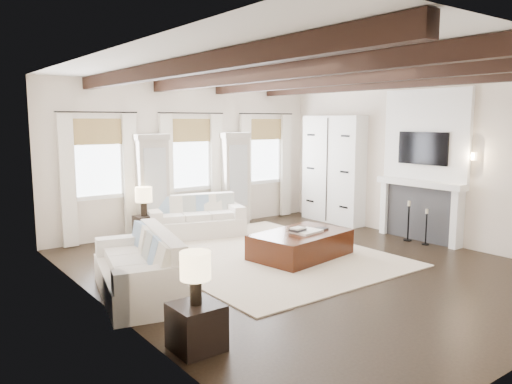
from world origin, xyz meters
TOP-DOWN VIEW (x-y plane):
  - ground at (0.00, 0.00)m, footprint 7.50×7.50m
  - room_shell at (0.75, 0.90)m, footprint 6.54×7.54m
  - area_rug at (-0.09, 1.00)m, footprint 3.69×4.54m
  - sofa_back at (-0.29, 3.06)m, footprint 2.13×1.40m
  - sofa_left at (-2.69, 0.36)m, footprint 1.38×2.21m
  - ottoman at (0.35, 0.47)m, footprint 1.87×1.34m
  - tray at (0.42, 0.40)m, footprint 0.55×0.46m
  - book_lower at (0.26, 0.46)m, footprint 0.29×0.24m
  - book_upper at (0.24, 0.43)m, footprint 0.24×0.20m
  - book_loose at (0.78, 0.42)m, footprint 0.27×0.22m
  - side_table_front at (-2.92, -1.52)m, footprint 0.50×0.50m
  - lamp_front at (-2.92, -1.52)m, footprint 0.33×0.33m
  - side_table_back at (-1.40, 3.09)m, footprint 0.36×0.36m
  - lamp_back at (-1.40, 3.09)m, footprint 0.33×0.33m
  - candlestick_near at (2.90, -0.31)m, footprint 0.14×0.14m
  - candlestick_far at (2.90, 0.10)m, footprint 0.16×0.16m

SIDE VIEW (x-z plane):
  - ground at x=0.00m, z-range 0.00..0.00m
  - area_rug at x=-0.09m, z-range 0.00..0.02m
  - ottoman at x=0.35m, z-range 0.00..0.45m
  - side_table_front at x=-2.92m, z-range 0.00..0.50m
  - side_table_back at x=-1.40m, z-range 0.00..0.55m
  - candlestick_near at x=2.90m, z-range -0.06..0.64m
  - candlestick_far at x=2.90m, z-range -0.07..0.74m
  - sofa_back at x=-0.29m, z-range -0.08..0.77m
  - sofa_left at x=-2.69m, z-range -0.08..0.79m
  - book_loose at x=0.78m, z-range 0.45..0.48m
  - tray at x=0.42m, z-range 0.45..0.49m
  - book_lower at x=0.26m, z-range 0.49..0.53m
  - book_upper at x=0.24m, z-range 0.53..0.56m
  - lamp_front at x=-2.92m, z-range 0.60..1.16m
  - lamp_back at x=-1.40m, z-range 0.65..1.21m
  - room_shell at x=0.75m, z-range 0.28..3.50m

